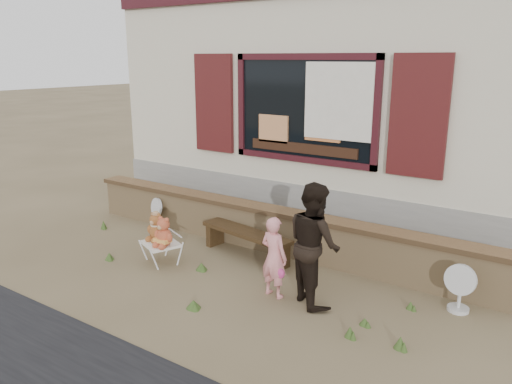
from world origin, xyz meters
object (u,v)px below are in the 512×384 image
Objects in this scene: bench at (246,238)px; adult at (314,244)px; child at (274,257)px; teddy_bear_right at (164,231)px; teddy_bear_left at (156,226)px; folding_chair at (161,244)px.

adult is (1.47, -0.70, 0.45)m from bench.
child is at bearing 53.96° from adult.
teddy_bear_right is at bearing 42.69° from adult.
teddy_bear_right is 0.42× the size of child.
child is at bearing 22.06° from teddy_bear_left.
folding_chair is at bearing 180.00° from teddy_bear_right.
teddy_bear_left is (-0.99, -0.81, 0.22)m from bench.
teddy_bear_right is at bearing 0.00° from teddy_bear_left.
bench is 1.30m from teddy_bear_left.
folding_chair is at bearing 8.94° from child.
bench is 1.08× the size of adult.
child is (1.00, -0.84, 0.22)m from bench.
folding_chair is 1.45× the size of teddy_bear_right.
child reaches higher than folding_chair.
teddy_bear_left is at bearing 39.57° from adult.
teddy_bear_left is at bearing -180.00° from folding_chair.
folding_chair is 0.27m from teddy_bear_left.
teddy_bear_left reaches higher than bench.
teddy_bear_left is at bearing -131.35° from bench.
teddy_bear_left is 0.28m from teddy_bear_right.
adult reaches higher than teddy_bear_left.
bench is 1.56× the size of child.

